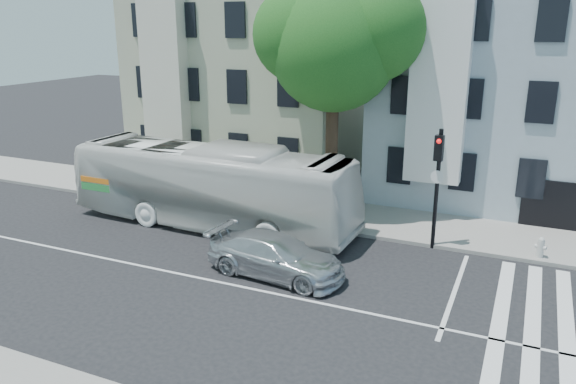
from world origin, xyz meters
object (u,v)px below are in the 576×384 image
Objects in this scene: bus at (212,186)px; fire_hydrant at (541,247)px; traffic_signal at (438,173)px; sedan at (276,256)px.

fire_hydrant is (13.08, 1.62, -1.25)m from bus.
fire_hydrant is at bearing 14.11° from traffic_signal.
bus is at bearing -165.39° from traffic_signal.
traffic_signal is at bearing -173.28° from fire_hydrant.
sedan is 9.84m from fire_hydrant.
bus is 5.90m from sedan.
bus is 13.24m from fire_hydrant.
traffic_signal is (9.22, 1.17, 1.26)m from bus.
traffic_signal is 4.63m from fire_hydrant.
bus is 9.38m from traffic_signal.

